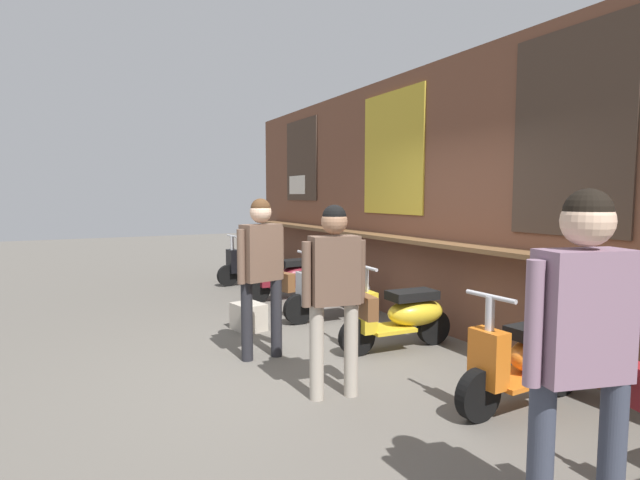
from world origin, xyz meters
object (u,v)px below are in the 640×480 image
Objects in this scene: scooter_maroon at (290,275)px; shopper_browsing at (336,282)px; scooter_silver at (337,292)px; scooter_yellow at (403,315)px; merchandise_crate at (249,317)px; scooter_black at (256,264)px; shopper_with_handbag at (262,262)px; shopper_passing at (585,335)px; scooter_orange at (530,358)px.

shopper_browsing is at bearing 69.12° from scooter_maroon.
scooter_yellow is (1.48, -0.00, 0.00)m from scooter_silver.
scooter_silver is 3.42× the size of merchandise_crate.
merchandise_crate is (3.14, -1.26, -0.22)m from scooter_black.
shopper_with_handbag is 1.42m from merchandise_crate.
scooter_black is 7.76m from shopper_passing.
scooter_yellow reaches higher than merchandise_crate.
scooter_yellow is at bearing -7.35° from shopper_passing.
shopper_browsing is 2.15m from shopper_passing.
scooter_silver and scooter_yellow have the same top height.
scooter_silver is at bearing 87.05° from merchandise_crate.
scooter_silver is 0.81× the size of shopper_passing.
shopper_with_handbag is 4.10× the size of merchandise_crate.
scooter_maroon is 6.17m from shopper_passing.
scooter_yellow is (4.68, 0.00, 0.00)m from scooter_black.
scooter_maroon is at bearing -44.41° from shopper_with_handbag.
scooter_black is at bearing -5.07° from shopper_browsing.
shopper_passing reaches higher than scooter_black.
scooter_black is 1.00× the size of scooter_maroon.
scooter_maroon is at bearing -86.40° from scooter_yellow.
shopper_with_handbag is at bearing 19.72° from shopper_passing.
shopper_passing reaches higher than merchandise_crate.
shopper_browsing is at bearing 17.77° from shopper_passing.
merchandise_crate is (-2.36, 0.06, -0.82)m from shopper_browsing.
scooter_silver is (1.57, -0.00, 0.00)m from scooter_maroon.
scooter_yellow is 2.01m from merchandise_crate.
scooter_yellow is 1.66m from shopper_browsing.
merchandise_crate is at bearing 48.03° from scooter_maroon.
scooter_yellow is 3.27m from shopper_passing.
shopper_passing is at bearing 169.94° from shopper_with_handbag.
merchandise_crate is at bearing -47.12° from scooter_yellow.
scooter_yellow and scooter_orange have the same top height.
scooter_orange is 3.47m from merchandise_crate.
shopper_browsing reaches higher than scooter_maroon.
scooter_silver is at bearing -92.10° from scooter_orange.
shopper_browsing is (3.86, -1.32, 0.60)m from scooter_maroon.
scooter_maroon reaches higher than merchandise_crate.
scooter_black is 3.39m from merchandise_crate.
scooter_black reaches higher than merchandise_crate.
scooter_black is 3.20m from scooter_silver.
merchandise_crate is (-3.23, -1.26, -0.22)m from scooter_orange.
shopper_browsing is (-0.87, -1.32, 0.60)m from scooter_orange.
scooter_silver and scooter_orange have the same top height.
shopper_passing reaches higher than scooter_maroon.
shopper_passing is 4.25× the size of merchandise_crate.
scooter_maroon is 1.98m from merchandise_crate.
scooter_black is at bearing -92.01° from scooter_maroon.
shopper_with_handbag is 0.97× the size of shopper_passing.
shopper_passing reaches higher than scooter_silver.
scooter_orange is 0.81× the size of shopper_passing.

